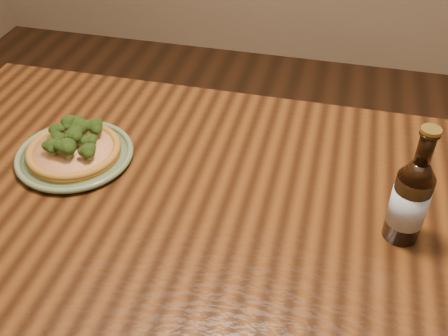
% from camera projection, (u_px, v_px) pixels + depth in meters
% --- Properties ---
extents(table, '(1.60, 0.90, 0.75)m').
position_uv_depth(table, '(233.00, 240.00, 1.13)').
color(table, '#4E2A10').
rests_on(table, ground).
extents(plate, '(0.27, 0.27, 0.02)m').
position_uv_depth(plate, '(75.00, 155.00, 1.20)').
color(plate, '#617551').
rests_on(plate, table).
extents(pizza, '(0.21, 0.21, 0.07)m').
position_uv_depth(pizza, '(74.00, 147.00, 1.19)').
color(pizza, '#AD7727').
rests_on(pizza, plate).
extents(beer_bottle, '(0.07, 0.07, 0.25)m').
position_uv_depth(beer_bottle, '(410.00, 200.00, 0.96)').
color(beer_bottle, black).
rests_on(beer_bottle, table).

